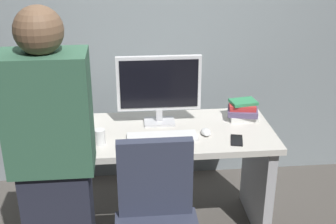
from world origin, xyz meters
name	(u,v)px	position (x,y,z in m)	size (l,w,h in m)	color
desk	(167,162)	(0.00, 0.00, 0.50)	(1.35, 0.65, 0.73)	beige
person_at_desk	(54,169)	(-0.62, -0.60, 0.84)	(0.40, 0.24, 1.64)	#262838
monitor	(159,86)	(-0.04, 0.12, 0.99)	(0.54, 0.14, 0.46)	silver
keyboard	(162,137)	(-0.04, -0.11, 0.74)	(0.43, 0.13, 0.02)	white
mouse	(206,132)	(0.24, -0.08, 0.75)	(0.06, 0.10, 0.03)	white
cup_near_keyboard	(100,137)	(-0.42, -0.14, 0.78)	(0.06, 0.06, 0.09)	silver
cup_by_monitor	(87,114)	(-0.51, 0.21, 0.78)	(0.07, 0.07, 0.09)	silver
book_stack	(243,111)	(0.52, 0.13, 0.79)	(0.23, 0.19, 0.13)	white
cell_phone	(237,140)	(0.41, -0.18, 0.74)	(0.07, 0.14, 0.01)	black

